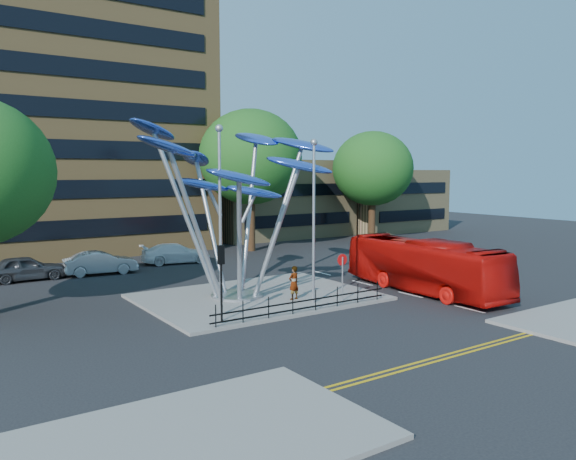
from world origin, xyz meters
TOP-DOWN VIEW (x-y plane):
  - ground at (0.00, 0.00)m, footprint 120.00×120.00m
  - traffic_island at (-1.00, 6.00)m, footprint 12.00×9.00m
  - double_yellow_near at (0.00, -6.00)m, footprint 40.00×0.12m
  - double_yellow_far at (0.00, -6.30)m, footprint 40.00×0.12m
  - brick_tower at (-6.00, 32.00)m, footprint 25.00×15.00m
  - low_building_near at (16.00, 30.00)m, footprint 15.00×8.00m
  - low_building_far at (30.00, 28.00)m, footprint 12.00×8.00m
  - tree_right at (8.00, 22.00)m, footprint 8.80×8.80m
  - tree_far at (22.00, 22.00)m, footprint 8.00×8.00m
  - leaf_sculpture at (-2.07, 6.68)m, footprint 12.72×9.54m
  - street_lamp_left at (-4.50, 3.50)m, footprint 0.36×0.36m
  - street_lamp_right at (0.50, 3.00)m, footprint 0.36×0.36m
  - traffic_light_island at (-5.00, 2.50)m, footprint 0.28×0.18m
  - no_entry_sign_island at (2.00, 2.52)m, footprint 0.60×0.10m
  - pedestrian_railing_front at (-1.00, 1.70)m, footprint 10.00×0.06m
  - red_bus at (7.64, 2.10)m, footprint 3.17×10.96m
  - pedestrian at (0.11, 4.18)m, footprint 0.71×0.53m
  - parked_car_left at (-10.48, 18.43)m, footprint 4.67×1.90m
  - parked_car_mid at (-5.98, 18.00)m, footprint 4.80×2.07m
  - parked_car_right at (0.00, 19.48)m, footprint 5.36×2.85m

SIDE VIEW (x-z plane):
  - ground at x=0.00m, z-range 0.00..0.00m
  - double_yellow_near at x=0.00m, z-range 0.00..0.01m
  - double_yellow_far at x=0.00m, z-range 0.00..0.01m
  - traffic_island at x=-1.00m, z-range 0.00..0.15m
  - pedestrian_railing_front at x=-1.00m, z-range 0.05..1.05m
  - parked_car_right at x=0.00m, z-range 0.00..1.48m
  - parked_car_mid at x=-5.98m, z-range 0.00..1.54m
  - parked_car_left at x=-10.48m, z-range 0.00..1.59m
  - pedestrian at x=0.11m, z-range 0.15..1.92m
  - red_bus at x=7.64m, z-range 0.00..3.02m
  - no_entry_sign_island at x=2.00m, z-range 0.59..3.04m
  - traffic_light_island at x=-5.00m, z-range 0.90..4.33m
  - low_building_far at x=30.00m, z-range 0.00..7.00m
  - low_building_near at x=16.00m, z-range 0.00..8.00m
  - street_lamp_right at x=0.50m, z-range 0.94..9.24m
  - street_lamp_left at x=-4.50m, z-range 0.96..9.76m
  - leaf_sculpture at x=-2.07m, z-range 2.12..11.63m
  - tree_far at x=22.00m, z-range 1.70..12.51m
  - tree_right at x=8.00m, z-range 1.98..14.09m
  - brick_tower at x=-6.00m, z-range 0.00..30.00m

